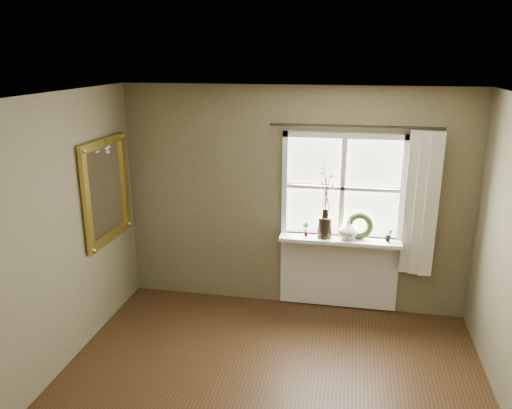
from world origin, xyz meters
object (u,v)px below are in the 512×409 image
Objects in this scene: cream_vase at (348,230)px; gilt_mirror at (106,190)px; wreath at (359,229)px; dark_jug at (325,227)px.

cream_vase is 2.70m from gilt_mirror.
wreath is 2.83m from gilt_mirror.
gilt_mirror is at bearing -168.08° from cream_vase.
wreath is 0.27× the size of gilt_mirror.
gilt_mirror is (-2.34, -0.55, 0.46)m from dark_jug.
cream_vase is 0.72× the size of wreath.
gilt_mirror reaches higher than wreath.
wreath is (0.39, 0.04, -0.00)m from dark_jug.
cream_vase is 0.20× the size of gilt_mirror.
dark_jug is at bearing 13.20° from gilt_mirror.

